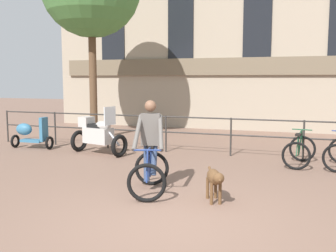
{
  "coord_description": "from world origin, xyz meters",
  "views": [
    {
      "loc": [
        1.85,
        -5.35,
        2.09
      ],
      "look_at": [
        -1.0,
        2.86,
        1.05
      ],
      "focal_mm": 42.0,
      "sensor_mm": 36.0,
      "label": 1
    }
  ],
  "objects_px": {
    "cyclist_with_bike": "(150,151)",
    "dog": "(215,179)",
    "parked_bicycle_near_lamp": "(299,151)",
    "parked_motorcycle": "(98,134)",
    "parked_scooter": "(31,133)"
  },
  "relations": [
    {
      "from": "parked_motorcycle",
      "to": "cyclist_with_bike",
      "type": "bearing_deg",
      "value": -122.55
    },
    {
      "from": "parked_bicycle_near_lamp",
      "to": "dog",
      "type": "bearing_deg",
      "value": 76.43
    },
    {
      "from": "dog",
      "to": "parked_bicycle_near_lamp",
      "type": "relative_size",
      "value": 0.72
    },
    {
      "from": "cyclist_with_bike",
      "to": "parked_scooter",
      "type": "distance_m",
      "value": 5.95
    },
    {
      "from": "cyclist_with_bike",
      "to": "parked_motorcycle",
      "type": "distance_m",
      "value": 4.0
    },
    {
      "from": "dog",
      "to": "parked_bicycle_near_lamp",
      "type": "xyz_separation_m",
      "value": [
        1.32,
        3.5,
        -0.06
      ]
    },
    {
      "from": "cyclist_with_bike",
      "to": "dog",
      "type": "distance_m",
      "value": 1.37
    },
    {
      "from": "cyclist_with_bike",
      "to": "dog",
      "type": "height_order",
      "value": "cyclist_with_bike"
    },
    {
      "from": "cyclist_with_bike",
      "to": "parked_motorcycle",
      "type": "height_order",
      "value": "cyclist_with_bike"
    },
    {
      "from": "dog",
      "to": "parked_motorcycle",
      "type": "distance_m",
      "value": 5.14
    },
    {
      "from": "cyclist_with_bike",
      "to": "parked_scooter",
      "type": "xyz_separation_m",
      "value": [
        -5.1,
        3.06,
        -0.3
      ]
    },
    {
      "from": "dog",
      "to": "parked_scooter",
      "type": "bearing_deg",
      "value": 127.8
    },
    {
      "from": "cyclist_with_bike",
      "to": "parked_scooter",
      "type": "relative_size",
      "value": 1.31
    },
    {
      "from": "parked_bicycle_near_lamp",
      "to": "parked_motorcycle",
      "type": "bearing_deg",
      "value": 10.33
    },
    {
      "from": "parked_motorcycle",
      "to": "parked_bicycle_near_lamp",
      "type": "bearing_deg",
      "value": -72.36
    }
  ]
}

